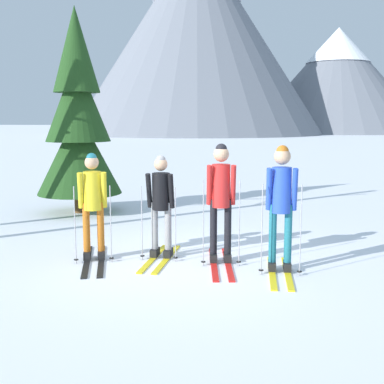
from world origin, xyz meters
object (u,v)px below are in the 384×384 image
(skier_in_black, at_px, (161,201))
(pine_tree_near, at_px, (78,120))
(skier_in_yellow, at_px, (93,201))
(skier_in_blue, at_px, (281,202))
(skier_in_red, at_px, (221,195))

(skier_in_black, height_order, pine_tree_near, pine_tree_near)
(skier_in_black, bearing_deg, skier_in_yellow, -161.85)
(skier_in_yellow, height_order, skier_in_blue, skier_in_blue)
(skier_in_black, relative_size, skier_in_blue, 0.90)
(skier_in_red, relative_size, pine_tree_near, 0.39)
(skier_in_red, bearing_deg, skier_in_black, 174.52)
(skier_in_blue, bearing_deg, skier_in_black, 168.12)
(skier_in_yellow, xyz_separation_m, skier_in_black, (1.02, 0.33, -0.03))
(skier_in_red, bearing_deg, pine_tree_near, 137.82)
(skier_in_yellow, distance_m, skier_in_red, 2.00)
(skier_in_yellow, xyz_separation_m, pine_tree_near, (-1.90, 3.76, 1.24))
(skier_in_blue, height_order, pine_tree_near, pine_tree_near)
(skier_in_yellow, xyz_separation_m, skier_in_blue, (2.90, -0.06, 0.09))
(skier_in_red, distance_m, pine_tree_near, 5.37)
(skier_in_blue, bearing_deg, skier_in_red, 161.67)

